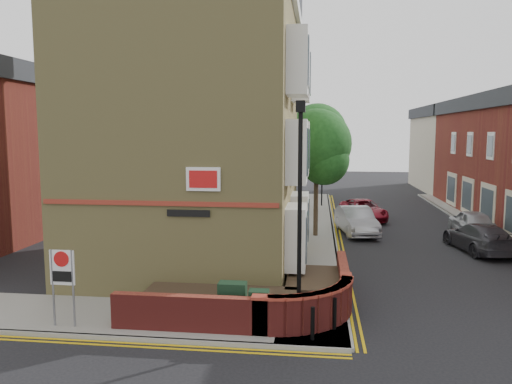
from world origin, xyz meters
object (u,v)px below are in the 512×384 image
Objects in this scene: lamppost at (300,215)px; zone_sign at (62,274)px; utility_cabinet_large at (233,303)px; silver_car_near at (356,221)px.

zone_sign is at bearing -173.93° from lamppost.
silver_car_near is (4.53, 13.89, 0.02)m from utility_cabinet_large.
utility_cabinet_large is (-1.90, 0.10, -2.62)m from lamppost.
utility_cabinet_large is at bearing 9.69° from zone_sign.
utility_cabinet_large is at bearing -117.92° from silver_car_near.
zone_sign is at bearing -170.31° from utility_cabinet_large.
lamppost reaches higher than zone_sign.
silver_car_near reaches higher than utility_cabinet_large.
lamppost is 14.47m from silver_car_near.
utility_cabinet_large is at bearing 176.99° from lamppost.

